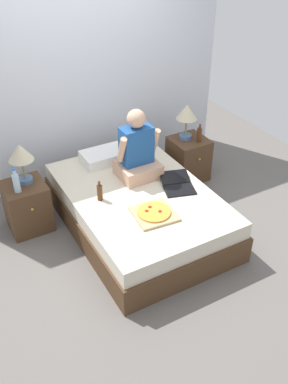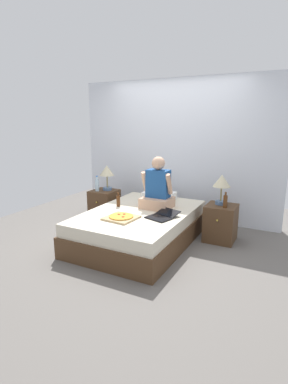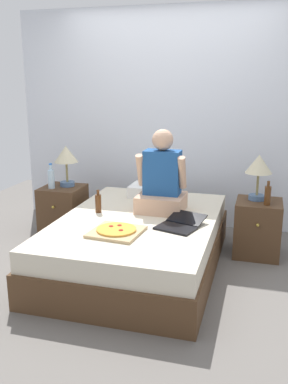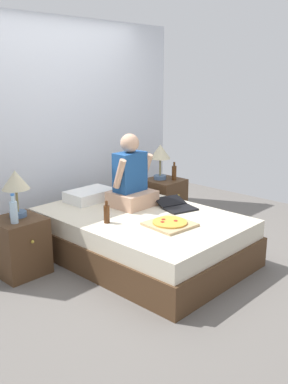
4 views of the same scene
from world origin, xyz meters
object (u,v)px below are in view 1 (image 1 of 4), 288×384
at_px(beer_bottle_on_bed, 100,192).
at_px(nightstand_right, 188,159).
at_px(beer_bottle, 199,134).
at_px(water_bottle, 16,182).
at_px(person_seated, 137,152).
at_px(lamp_on_right_nightstand, 187,114).
at_px(pizza_box, 154,213).
at_px(nightstand_left, 27,206).
at_px(lamp_on_left_nightstand, 21,155).
at_px(laptop, 178,186).
at_px(bed, 139,210).

bearing_deg(beer_bottle_on_bed, nightstand_right, 20.03).
bearing_deg(beer_bottle, beer_bottle_on_bed, -164.19).
height_order(water_bottle, person_seated, person_seated).
distance_m(lamp_on_right_nightstand, pizza_box, 1.58).
xyz_separation_m(nightstand_left, water_bottle, (-0.08, -0.09, 0.39)).
bearing_deg(beer_bottle_on_bed, person_seated, 22.41).
relative_size(lamp_on_left_nightstand, water_bottle, 1.63).
bearing_deg(water_bottle, nightstand_right, 2.35).
distance_m(person_seated, beer_bottle_on_bed, 0.64).
bearing_deg(lamp_on_right_nightstand, lamp_on_left_nightstand, 180.00).
distance_m(laptop, pizza_box, 0.55).
relative_size(beer_bottle, laptop, 0.47).
relative_size(bed, water_bottle, 7.56).
height_order(lamp_on_left_nightstand, laptop, lamp_on_left_nightstand).
xyz_separation_m(laptop, beer_bottle_on_bed, (-0.82, 0.20, 0.07)).
bearing_deg(pizza_box, lamp_on_right_nightstand, 44.83).
relative_size(water_bottle, nightstand_right, 0.50).
distance_m(bed, lamp_on_right_nightstand, 1.37).
bearing_deg(lamp_on_right_nightstand, beer_bottle, -56.31).
height_order(nightstand_right, beer_bottle_on_bed, beer_bottle_on_bed).
xyz_separation_m(nightstand_right, pizza_box, (-1.11, -1.03, 0.22)).
relative_size(lamp_on_right_nightstand, pizza_box, 1.04).
distance_m(pizza_box, beer_bottle_on_bed, 0.61).
bearing_deg(nightstand_left, nightstand_right, 0.00).
relative_size(lamp_on_left_nightstand, laptop, 0.92).
relative_size(nightstand_left, laptop, 1.13).
bearing_deg(nightstand_left, lamp_on_right_nightstand, 1.38).
bearing_deg(person_seated, bed, -116.68).
distance_m(beer_bottle, person_seated, 1.00).
xyz_separation_m(lamp_on_right_nightstand, beer_bottle, (0.10, -0.15, -0.23)).
distance_m(bed, water_bottle, 1.31).
distance_m(bed, person_seated, 0.62).
relative_size(lamp_on_left_nightstand, person_seated, 0.58).
xyz_separation_m(nightstand_right, beer_bottle, (0.07, -0.10, 0.37)).
bearing_deg(person_seated, pizza_box, -106.00).
xyz_separation_m(lamp_on_left_nightstand, laptop, (1.42, -0.79, -0.38)).
distance_m(lamp_on_right_nightstand, beer_bottle, 0.29).
height_order(lamp_on_left_nightstand, pizza_box, lamp_on_left_nightstand).
distance_m(nightstand_left, beer_bottle_on_bed, 0.88).
xyz_separation_m(lamp_on_left_nightstand, lamp_on_right_nightstand, (2.04, 0.00, 0.00)).
relative_size(bed, beer_bottle, 9.07).
bearing_deg(laptop, pizza_box, -148.01).
bearing_deg(water_bottle, bed, -24.12).
relative_size(bed, person_seated, 2.67).
bearing_deg(lamp_on_left_nightstand, person_seated, -16.93).
bearing_deg(laptop, bed, 161.43).
height_order(bed, water_bottle, water_bottle).
bearing_deg(lamp_on_right_nightstand, person_seated, -158.02).
bearing_deg(beer_bottle_on_bed, lamp_on_left_nightstand, 135.72).
bearing_deg(pizza_box, laptop, 31.99).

